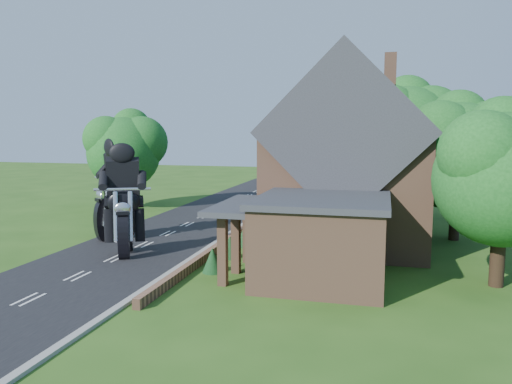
% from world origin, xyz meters
% --- Properties ---
extents(ground, '(120.00, 120.00, 0.00)m').
position_xyz_m(ground, '(0.00, 0.00, 0.00)').
color(ground, '#274D15').
rests_on(ground, ground).
extents(road, '(7.00, 80.00, 0.02)m').
position_xyz_m(road, '(0.00, 0.00, 0.01)').
color(road, black).
rests_on(road, ground).
extents(kerb, '(0.30, 80.00, 0.12)m').
position_xyz_m(kerb, '(3.65, 0.00, 0.06)').
color(kerb, gray).
rests_on(kerb, ground).
extents(garden_wall, '(0.30, 22.00, 0.40)m').
position_xyz_m(garden_wall, '(4.30, 5.00, 0.20)').
color(garden_wall, '#885D45').
rests_on(garden_wall, ground).
extents(house, '(9.54, 8.64, 10.24)m').
position_xyz_m(house, '(10.49, 6.00, 4.34)').
color(house, '#885D45').
rests_on(house, ground).
extents(annex, '(7.05, 5.94, 3.44)m').
position_xyz_m(annex, '(9.87, -0.80, 1.77)').
color(annex, '#885D45').
rests_on(annex, ground).
extents(tree_annex_side, '(5.64, 5.20, 7.48)m').
position_xyz_m(tree_annex_side, '(17.13, 0.10, 4.69)').
color(tree_annex_side, black).
rests_on(tree_annex_side, ground).
extents(tree_house_right, '(6.51, 6.00, 8.40)m').
position_xyz_m(tree_house_right, '(16.65, 8.62, 5.19)').
color(tree_house_right, black).
rests_on(tree_house_right, ground).
extents(tree_behind_house, '(7.81, 7.20, 10.08)m').
position_xyz_m(tree_behind_house, '(14.18, 16.14, 6.23)').
color(tree_behind_house, black).
rests_on(tree_behind_house, ground).
extents(tree_behind_left, '(6.94, 6.40, 9.16)m').
position_xyz_m(tree_behind_left, '(8.16, 17.13, 5.73)').
color(tree_behind_left, black).
rests_on(tree_behind_left, ground).
extents(tree_far_road, '(6.08, 5.60, 7.84)m').
position_xyz_m(tree_far_road, '(-6.86, 14.11, 4.84)').
color(tree_far_road, black).
rests_on(tree_far_road, ground).
extents(shrub_a, '(0.90, 0.90, 1.10)m').
position_xyz_m(shrub_a, '(5.30, -1.00, 0.55)').
color(shrub_a, black).
rests_on(shrub_a, ground).
extents(shrub_b, '(0.90, 0.90, 1.10)m').
position_xyz_m(shrub_b, '(5.30, 1.50, 0.55)').
color(shrub_b, black).
rests_on(shrub_b, ground).
extents(shrub_c, '(0.90, 0.90, 1.10)m').
position_xyz_m(shrub_c, '(5.30, 4.00, 0.55)').
color(shrub_c, black).
rests_on(shrub_c, ground).
extents(shrub_d, '(0.90, 0.90, 1.10)m').
position_xyz_m(shrub_d, '(5.30, 9.00, 0.55)').
color(shrub_d, black).
rests_on(shrub_d, ground).
extents(shrub_e, '(0.90, 0.90, 1.10)m').
position_xyz_m(shrub_e, '(5.30, 11.50, 0.55)').
color(shrub_e, black).
rests_on(shrub_e, ground).
extents(shrub_f, '(0.90, 0.90, 1.10)m').
position_xyz_m(shrub_f, '(5.30, 14.00, 0.55)').
color(shrub_f, black).
rests_on(shrub_f, ground).
extents(motorcycle_lead, '(1.14, 1.80, 1.65)m').
position_xyz_m(motorcycle_lead, '(0.21, 0.64, 0.83)').
color(motorcycle_lead, black).
rests_on(motorcycle_lead, ground).
extents(motorcycle_follow, '(1.45, 1.74, 1.70)m').
position_xyz_m(motorcycle_follow, '(-2.20, 3.84, 0.85)').
color(motorcycle_follow, black).
rests_on(motorcycle_follow, ground).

